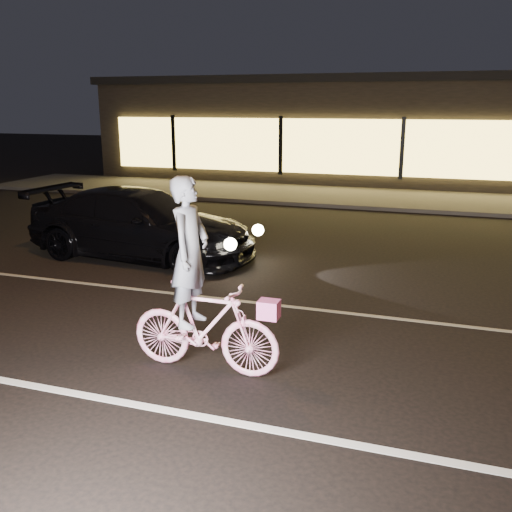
% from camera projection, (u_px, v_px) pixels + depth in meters
% --- Properties ---
extents(ground, '(90.00, 90.00, 0.00)m').
position_uv_depth(ground, '(296.00, 365.00, 7.10)').
color(ground, black).
rests_on(ground, ground).
extents(lane_stripe_near, '(60.00, 0.12, 0.01)m').
position_uv_depth(lane_stripe_near, '(258.00, 427.00, 5.72)').
color(lane_stripe_near, silver).
rests_on(lane_stripe_near, ground).
extents(lane_stripe_far, '(60.00, 0.10, 0.01)m').
position_uv_depth(lane_stripe_far, '(328.00, 311.00, 8.93)').
color(lane_stripe_far, gray).
rests_on(lane_stripe_far, ground).
extents(sidewalk, '(30.00, 4.00, 0.12)m').
position_uv_depth(sidewalk, '(395.00, 199.00, 18.99)').
color(sidewalk, '#383533').
rests_on(sidewalk, ground).
extents(storefront, '(25.40, 8.42, 4.20)m').
position_uv_depth(storefront, '(411.00, 128.00, 23.91)').
color(storefront, black).
rests_on(storefront, ground).
extents(cyclist, '(1.88, 0.65, 2.36)m').
position_uv_depth(cyclist, '(200.00, 305.00, 6.75)').
color(cyclist, '#FF3B8E').
rests_on(cyclist, ground).
extents(sedan, '(5.07, 2.37, 1.43)m').
position_uv_depth(sedan, '(141.00, 224.00, 11.88)').
color(sedan, black).
rests_on(sedan, ground).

